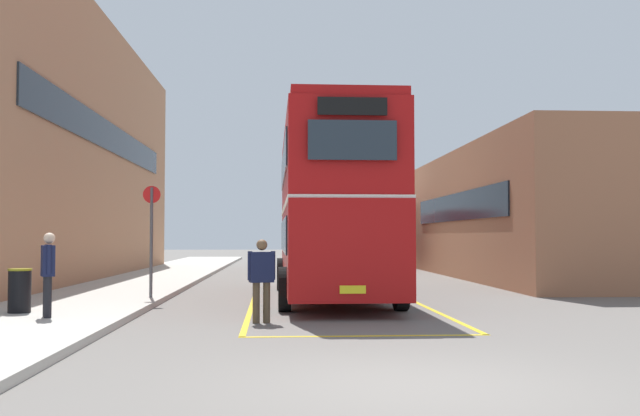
{
  "coord_description": "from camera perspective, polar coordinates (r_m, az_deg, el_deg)",
  "views": [
    {
      "loc": [
        -1.52,
        -7.88,
        1.68
      ],
      "look_at": [
        -0.35,
        13.14,
        2.54
      ],
      "focal_mm": 39.16,
      "sensor_mm": 36.0,
      "label": 1
    }
  ],
  "objects": [
    {
      "name": "pedestrian_boarding",
      "position": [
        13.65,
        -4.8,
        -5.48
      ],
      "size": [
        0.54,
        0.33,
        1.62
      ],
      "color": "#473828",
      "rests_on": "ground"
    },
    {
      "name": "double_decker_bus",
      "position": [
        18.92,
        0.93,
        0.18
      ],
      "size": [
        2.99,
        10.26,
        4.75
      ],
      "color": "black",
      "rests_on": "ground"
    },
    {
      "name": "depot_building_right",
      "position": [
        30.01,
        18.93,
        -0.46
      ],
      "size": [
        8.62,
        17.73,
        5.2
      ],
      "color": "#9E6647",
      "rests_on": "ground"
    },
    {
      "name": "pedestrian_waiting_near",
      "position": [
        14.31,
        -21.35,
        -4.65
      ],
      "size": [
        0.38,
        0.51,
        1.61
      ],
      "color": "black",
      "rests_on": "sidewalk_left"
    },
    {
      "name": "sidewalk_left",
      "position": [
        25.23,
        -14.64,
        -5.93
      ],
      "size": [
        4.0,
        57.6,
        0.14
      ],
      "primitive_type": "cube",
      "color": "#B2ADA3",
      "rests_on": "ground"
    },
    {
      "name": "ground_plane",
      "position": [
        22.39,
        0.73,
        -6.65
      ],
      "size": [
        135.6,
        135.6,
        0.0
      ],
      "primitive_type": "plane",
      "color": "#66605B"
    },
    {
      "name": "bay_marking_yellow",
      "position": [
        17.06,
        1.44,
        -7.98
      ],
      "size": [
        4.4,
        12.26,
        0.01
      ],
      "color": "gold",
      "rests_on": "ground"
    },
    {
      "name": "bus_stop_sign",
      "position": [
        18.25,
        -13.61,
        -1.8
      ],
      "size": [
        0.44,
        0.11,
        2.83
      ],
      "color": "#4C4C51",
      "rests_on": "sidewalk_left"
    },
    {
      "name": "litter_bin",
      "position": [
        15.44,
        -23.34,
        -6.21
      ],
      "size": [
        0.47,
        0.47,
        0.89
      ],
      "color": "black",
      "rests_on": "sidewalk_left"
    },
    {
      "name": "single_deck_bus",
      "position": [
        38.28,
        3.41,
        -2.4
      ],
      "size": [
        3.14,
        9.41,
        3.02
      ],
      "color": "black",
      "rests_on": "ground"
    },
    {
      "name": "brick_building_left",
      "position": [
        28.82,
        -21.88,
        4.41
      ],
      "size": [
        5.34,
        25.13,
        9.97
      ],
      "color": "#AD7A56",
      "rests_on": "ground"
    }
  ]
}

